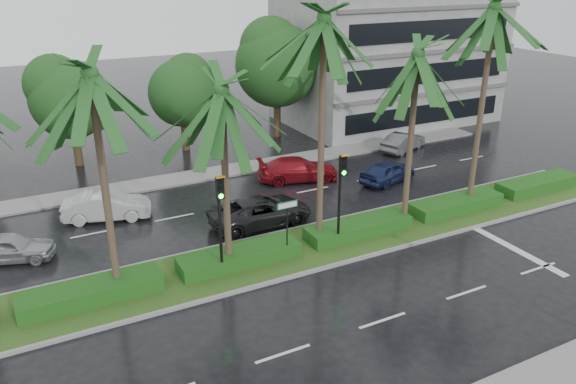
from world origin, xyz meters
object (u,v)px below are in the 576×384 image
car_blue (388,171)px  signal_median_left (220,211)px  car_grey (403,142)px  car_white (107,206)px  street_sign (287,215)px  car_silver (10,247)px  car_darkgrey (261,211)px  car_red (298,169)px

car_blue → signal_median_left: bearing=99.5°
car_blue → car_grey: car_blue is taller
signal_median_left → car_white: (-3.00, 8.07, -2.30)m
street_sign → car_grey: 17.21m
car_white → signal_median_left: bearing=-143.6°
street_sign → car_white: street_sign is taller
street_sign → car_silver: size_ratio=0.72×
car_silver → car_darkgrey: size_ratio=0.71×
signal_median_left → street_sign: (3.00, 0.18, -0.87)m
signal_median_left → car_blue: size_ratio=1.15×
street_sign → car_grey: bearing=35.3°
street_sign → car_silver: (-10.50, 5.48, -1.51)m
car_red → car_white: bearing=106.6°
car_red → car_blue: car_red is taller
car_silver → car_red: 15.75m
signal_median_left → car_darkgrey: signal_median_left is taller
car_white → car_red: size_ratio=0.90×
street_sign → car_darkgrey: bearing=82.4°
street_sign → car_grey: size_ratio=0.68×
car_silver → car_white: car_white is taller
car_silver → car_grey: car_grey is taller
car_silver → car_darkgrey: 11.13m
street_sign → car_white: (-6.00, 7.89, -1.43)m
car_darkgrey → car_blue: bearing=-78.8°
street_sign → car_silver: 11.94m
car_darkgrey → car_grey: (13.50, 6.14, -0.07)m
car_silver → car_red: size_ratio=0.77×
car_silver → car_white: (4.50, 2.41, 0.08)m
signal_median_left → car_red: (8.00, 8.45, -2.32)m
signal_median_left → car_blue: (12.50, 5.79, -2.35)m
signal_median_left → car_red: 11.87m
car_red → car_silver: bearing=114.9°
car_red → street_sign: bearing=163.5°
car_darkgrey → car_blue: car_darkgrey is taller
car_white → car_darkgrey: (6.50, -4.13, 0.01)m
car_grey → signal_median_left: bearing=99.1°
street_sign → car_red: 9.77m
car_white → car_grey: 20.10m
signal_median_left → car_silver: size_ratio=1.20×
car_red → signal_median_left: bearing=151.2°
signal_median_left → car_silver: 9.69m
street_sign → car_white: size_ratio=0.62×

